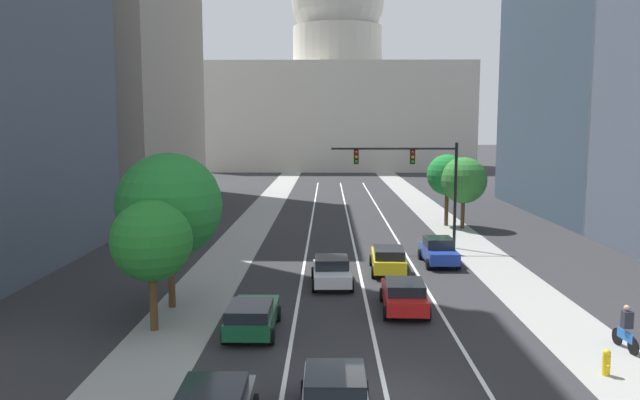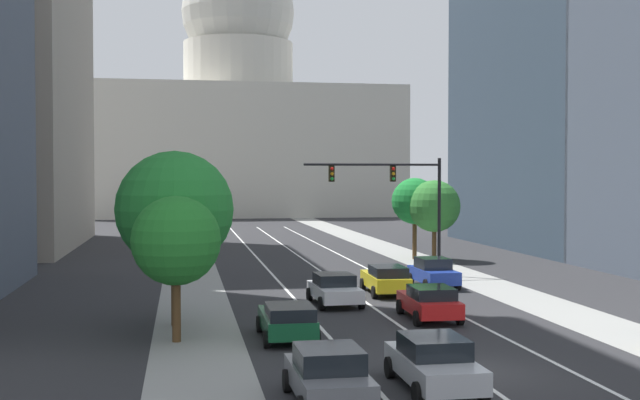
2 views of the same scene
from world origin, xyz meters
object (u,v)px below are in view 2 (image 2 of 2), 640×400
car_silver (434,362)px  capitol_building (239,121)px  street_tree_near_right (415,201)px  car_yellow (386,279)px  traffic_signal_mast (398,190)px  street_tree_far_right (434,206)px  car_white (334,289)px  car_green (288,320)px  car_red (430,302)px  street_tree_near_left (176,241)px  car_gray (328,375)px  street_tree_mid_left (175,210)px  car_blue (433,272)px

car_silver → capitol_building: bearing=-0.8°
car_silver → street_tree_near_right: 35.61m
car_yellow → traffic_signal_mast: size_ratio=0.53×
car_silver → street_tree_far_right: street_tree_far_right is taller
capitol_building → car_white: size_ratio=11.63×
car_green → traffic_signal_mast: size_ratio=0.50×
car_white → car_yellow: 4.27m
street_tree_far_right → car_white: bearing=-121.1°
car_red → street_tree_near_left: 11.28m
car_gray → car_red: size_ratio=0.94×
capitol_building → car_gray: size_ratio=12.10×
car_gray → street_tree_near_left: street_tree_near_left is taller
car_green → traffic_signal_mast: (9.04, 17.29, 4.47)m
car_white → car_green: bearing=154.8°
car_gray → car_red: 13.12m
capitol_building → street_tree_mid_left: capitol_building is taller
car_gray → street_tree_far_right: bearing=-23.0°
car_gray → traffic_signal_mast: (9.04, 25.60, 4.44)m
capitol_building → car_green: 95.79m
car_white → traffic_signal_mast: bearing=-32.8°
car_gray → street_tree_far_right: size_ratio=0.69×
car_blue → car_yellow: bearing=122.5°
capitol_building → car_blue: size_ratio=11.94×
car_red → street_tree_near_right: size_ratio=0.72×
car_white → car_silver: bearing=178.0°
car_white → car_blue: 8.15m
street_tree_near_left → car_silver: bearing=-46.8°
street_tree_near_left → street_tree_mid_left: street_tree_mid_left is taller
car_blue → street_tree_near_right: (3.20, 14.19, 3.42)m
traffic_signal_mast → street_tree_far_right: bearing=58.5°
capitol_building → car_gray: (-4.86, -102.96, -13.86)m
car_green → street_tree_mid_left: 6.76m
car_red → street_tree_near_right: bearing=-13.5°
car_blue → street_tree_near_left: street_tree_near_left is taller
car_yellow → street_tree_far_right: (7.49, 14.97, 3.12)m
car_gray → car_silver: size_ratio=0.93×
car_red → street_tree_mid_left: (-10.62, 0.49, 3.96)m
car_gray → car_blue: size_ratio=0.99×
car_white → street_tree_mid_left: street_tree_mid_left is taller
capitol_building → car_green: (-4.86, -94.65, -13.89)m
street_tree_mid_left → car_yellow: bearing=32.6°
car_red → street_tree_mid_left: bearing=89.1°
traffic_signal_mast → street_tree_near_right: (3.88, 9.41, -1.00)m
car_blue → street_tree_far_right: 13.85m
car_gray → car_white: 16.21m
street_tree_near_right → car_yellow: bearing=-111.5°
capitol_building → car_silver: size_ratio=11.29×
car_gray → street_tree_near_left: (-4.06, 8.70, 2.93)m
car_green → street_tree_mid_left: size_ratio=0.59×
car_white → car_blue: size_ratio=1.03×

